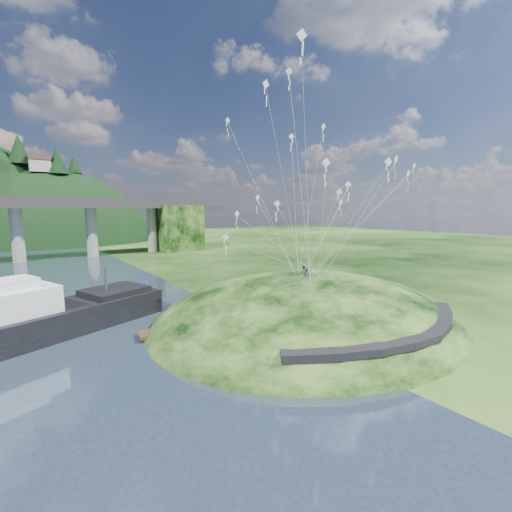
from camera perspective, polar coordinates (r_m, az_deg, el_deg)
ground at (r=32.71m, az=0.51°, el=-14.04°), size 320.00×320.00×0.00m
grass_hill at (r=39.53m, az=8.32°, el=-12.48°), size 36.00×32.00×13.00m
footpath at (r=31.09m, az=23.30°, el=-11.81°), size 22.29×5.84×0.83m
work_barge at (r=38.94m, az=-31.89°, el=-8.55°), size 23.41×13.52×7.93m
wooden_dock at (r=35.86m, az=-7.73°, el=-11.36°), size 13.91×4.80×0.98m
kite_flyers at (r=38.05m, az=8.15°, el=-1.82°), size 2.53×2.88×1.97m
kite_swarm at (r=37.57m, az=9.49°, el=16.08°), size 17.18×17.34×19.89m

